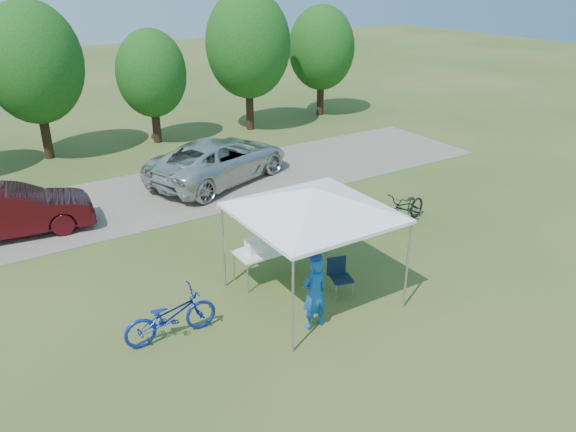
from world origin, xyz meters
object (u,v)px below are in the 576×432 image
Objects in this scene: folding_table at (274,249)px; folding_chair at (339,273)px; bike_blue at (170,316)px; bike_dark at (406,208)px; cooler at (256,245)px; sedan at (13,211)px; cyclist at (315,293)px; minivan at (219,159)px.

folding_chair reaches higher than folding_table.
folding_table is 3.28m from bike_blue.
bike_blue is at bearing -93.05° from bike_dark.
cooler is 7.56m from sedan.
cooler is 0.30× the size of cyclist.
folding_table is 7.86m from sedan.
minivan is (1.04, 8.44, 0.26)m from folding_chair.
bike_blue is at bearing -27.68° from cyclist.
folding_table is 0.54m from cooler.
folding_chair is (0.88, -1.50, -0.23)m from folding_table.
minivan is at bearing -31.21° from bike_blue.
sedan reaches higher than bike_blue.
bike_blue reaches higher than folding_table.
cooler is at bearing -98.28° from bike_dark.
bike_blue is 8.19m from bike_dark.
cyclist is 3.02m from bike_blue.
cooler is 5.47m from bike_dark.
cyclist reaches higher than cooler.
bike_dark is (8.03, 1.58, -0.01)m from bike_blue.
cyclist is (0.10, -2.30, -0.16)m from cooler.
sedan reaches higher than bike_dark.
sedan is at bearing 129.83° from folding_table.
bike_blue is at bearing -169.77° from folding_chair.
cooler is 2.31m from cyclist.
folding_chair is 1.53m from cyclist.
sedan is (-4.54, 6.03, -0.26)m from cooler.
bike_blue is 0.36× the size of minivan.
folding_table is at bearing 143.60° from minivan.
bike_blue is (-2.62, -1.02, -0.48)m from cooler.
minivan reaches higher than cooler.
folding_chair is at bearing 152.00° from minivan.
minivan is at bearing -75.09° from sedan.
bike_dark reaches higher than folding_chair.
sedan is at bearing -63.37° from cyclist.
bike_blue is 7.32m from sedan.
bike_blue is at bearing -158.70° from cooler.
bike_blue is (-3.11, -1.02, -0.25)m from folding_table.
minivan is at bearing 70.88° from cooler.
folding_table is 1.00× the size of bike_blue.
folding_chair is 0.47× the size of bike_dark.
folding_table is at bearing -97.70° from bike_dark.
bike_blue is 0.46× the size of sedan.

